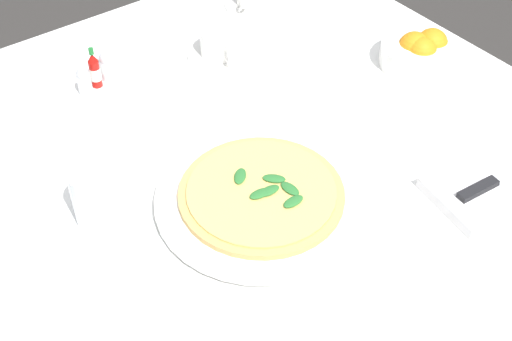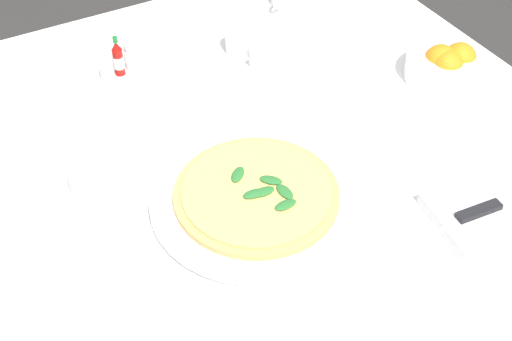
{
  "view_description": "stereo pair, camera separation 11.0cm",
  "coord_description": "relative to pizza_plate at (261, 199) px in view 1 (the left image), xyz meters",
  "views": [
    {
      "loc": [
        -0.51,
        -0.69,
        1.52
      ],
      "look_at": [
        -0.03,
        -0.05,
        0.76
      ],
      "focal_mm": 48.41,
      "sensor_mm": 36.0,
      "label": 1
    },
    {
      "loc": [
        -0.42,
        -0.75,
        1.52
      ],
      "look_at": [
        -0.03,
        -0.05,
        0.76
      ],
      "focal_mm": 48.41,
      "sensor_mm": 36.0,
      "label": 2
    }
  ],
  "objects": [
    {
      "name": "napkin_folded",
      "position": [
        0.32,
        -0.2,
        -0.0
      ],
      "size": [
        0.24,
        0.16,
        0.02
      ],
      "rotation": [
        0.0,
        0.0,
        -0.16
      ],
      "color": "white",
      "rests_on": "dining_table"
    },
    {
      "name": "pizza",
      "position": [
        0.0,
        -0.0,
        0.01
      ],
      "size": [
        0.26,
        0.26,
        0.02
      ],
      "color": "#DBAD60",
      "rests_on": "pizza_plate"
    },
    {
      "name": "salt_shaker",
      "position": [
        -0.03,
        0.44,
        0.01
      ],
      "size": [
        0.03,
        0.03,
        0.06
      ],
      "color": "white",
      "rests_on": "dining_table"
    },
    {
      "name": "pepper_shaker",
      "position": [
        -0.09,
        0.42,
        0.01
      ],
      "size": [
        0.03,
        0.03,
        0.06
      ],
      "color": "white",
      "rests_on": "dining_table"
    },
    {
      "name": "dining_table",
      "position": [
        0.05,
        0.1,
        -0.14
      ],
      "size": [
        1.13,
        1.13,
        0.74
      ],
      "color": "white",
      "rests_on": "ground_plane"
    },
    {
      "name": "hot_sauce_bottle",
      "position": [
        -0.06,
        0.43,
        0.02
      ],
      "size": [
        0.02,
        0.02,
        0.08
      ],
      "color": "#B7140F",
      "rests_on": "dining_table"
    },
    {
      "name": "water_glass_far_left",
      "position": [
        -0.22,
        0.12,
        0.03
      ],
      "size": [
        0.07,
        0.07,
        0.1
      ],
      "color": "white",
      "rests_on": "dining_table"
    },
    {
      "name": "coffee_cup_near_right",
      "position": [
        0.18,
        0.38,
        0.02
      ],
      "size": [
        0.13,
        0.13,
        0.06
      ],
      "color": "white",
      "rests_on": "dining_table"
    },
    {
      "name": "dinner_knife",
      "position": [
        0.32,
        -0.2,
        0.01
      ],
      "size": [
        0.2,
        0.03,
        0.01
      ],
      "rotation": [
        0.0,
        0.0,
        -0.08
      ],
      "color": "silver",
      "rests_on": "napkin_folded"
    },
    {
      "name": "pizza_plate",
      "position": [
        0.0,
        0.0,
        0.0
      ],
      "size": [
        0.33,
        0.33,
        0.02
      ],
      "color": "white",
      "rests_on": "dining_table"
    },
    {
      "name": "citrus_bowl",
      "position": [
        0.48,
        0.12,
        0.02
      ],
      "size": [
        0.15,
        0.15,
        0.07
      ],
      "color": "white",
      "rests_on": "dining_table"
    }
  ]
}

